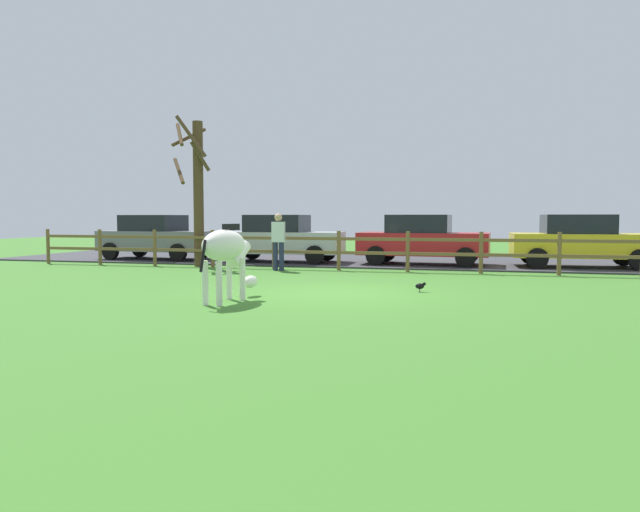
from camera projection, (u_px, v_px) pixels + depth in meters
name	position (u px, v px, depth m)	size (l,w,h in m)	color
ground_plane	(334.00, 293.00, 11.95)	(60.00, 60.00, 0.00)	#3D7528
parking_asphalt	(396.00, 260.00, 20.91)	(28.00, 7.40, 0.05)	#38383D
paddock_fence	(373.00, 248.00, 16.75)	(21.93, 0.11, 1.14)	brown
bare_tree	(197.00, 187.00, 18.24)	(1.40, 1.73, 4.61)	#513A23
zebra	(227.00, 251.00, 10.60)	(0.64, 1.93, 1.41)	white
crow_on_grass	(420.00, 286.00, 12.07)	(0.22, 0.10, 0.20)	black
parked_car_yellow	(581.00, 241.00, 17.45)	(4.06, 2.01, 1.56)	yellow
parked_car_silver	(281.00, 238.00, 19.57)	(4.03, 1.94, 1.56)	#B7BABF
parked_car_grey	(157.00, 237.00, 20.90)	(4.09, 2.07, 1.56)	slate
parked_car_red	(422.00, 239.00, 18.54)	(4.08, 2.04, 1.56)	red
visitor_near_fence	(278.00, 239.00, 16.88)	(0.38, 0.26, 1.64)	#232847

